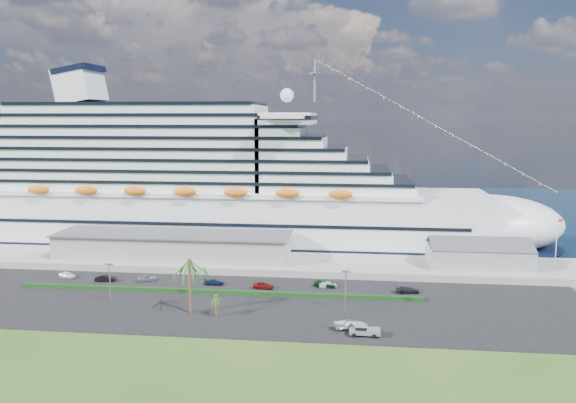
# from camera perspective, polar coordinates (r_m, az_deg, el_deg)

# --- Properties ---
(ground) EXTENTS (420.00, 420.00, 0.00)m
(ground) POSITION_cam_1_polar(r_m,az_deg,el_deg) (107.16, -5.21, -12.16)
(ground) COLOR #30541C
(ground) RESTS_ON ground
(asphalt_lot) EXTENTS (140.00, 38.00, 0.12)m
(asphalt_lot) POSITION_cam_1_polar(r_m,az_deg,el_deg) (117.29, -4.11, -10.25)
(asphalt_lot) COLOR black
(asphalt_lot) RESTS_ON ground
(wharf) EXTENTS (240.00, 20.00, 1.80)m
(wharf) POSITION_cam_1_polar(r_m,az_deg,el_deg) (144.43, -2.00, -6.25)
(wharf) COLOR gray
(wharf) RESTS_ON ground
(water) EXTENTS (420.00, 160.00, 0.02)m
(water) POSITION_cam_1_polar(r_m,az_deg,el_deg) (232.12, 1.26, -0.79)
(water) COLOR #0B1D32
(water) RESTS_ON ground
(cruise_ship) EXTENTS (191.00, 38.00, 54.00)m
(cruise_ship) POSITION_cam_1_polar(r_m,az_deg,el_deg) (168.81, -8.07, 1.30)
(cruise_ship) COLOR silver
(cruise_ship) RESTS_ON ground
(terminal_building) EXTENTS (61.00, 15.00, 6.30)m
(terminal_building) POSITION_cam_1_polar(r_m,az_deg,el_deg) (149.10, -11.58, -4.32)
(terminal_building) COLOR gray
(terminal_building) RESTS_ON wharf
(port_shed) EXTENTS (24.00, 12.31, 7.37)m
(port_shed) POSITION_cam_1_polar(r_m,az_deg,el_deg) (145.49, 18.78, -5.18)
(port_shed) COLOR gray
(port_shed) RESTS_ON wharf
(flagpole) EXTENTS (1.08, 0.16, 12.00)m
(flagpole) POSITION_cam_1_polar(r_m,az_deg,el_deg) (149.59, 25.64, -3.69)
(flagpole) COLOR silver
(flagpole) RESTS_ON wharf
(hedge) EXTENTS (88.00, 1.10, 0.90)m
(hedge) POSITION_cam_1_polar(r_m,az_deg,el_deg) (123.41, -7.39, -9.09)
(hedge) COLOR black
(hedge) RESTS_ON asphalt_lot
(lamp_post_left) EXTENTS (1.60, 0.35, 8.27)m
(lamp_post_left) POSITION_cam_1_polar(r_m,az_deg,el_deg) (121.17, -17.65, -7.41)
(lamp_post_left) COLOR gray
(lamp_post_left) RESTS_ON asphalt_lot
(lamp_post_right) EXTENTS (1.60, 0.35, 8.27)m
(lamp_post_right) POSITION_cam_1_polar(r_m,az_deg,el_deg) (110.96, 5.89, -8.52)
(lamp_post_right) COLOR gray
(lamp_post_right) RESTS_ON asphalt_lot
(palm_tall) EXTENTS (8.82, 8.82, 11.13)m
(palm_tall) POSITION_cam_1_polar(r_m,az_deg,el_deg) (110.38, -9.98, -6.61)
(palm_tall) COLOR #47301E
(palm_tall) RESTS_ON ground
(palm_short) EXTENTS (3.53, 3.53, 4.56)m
(palm_short) POSITION_cam_1_polar(r_m,az_deg,el_deg) (109.19, -7.32, -9.75)
(palm_short) COLOR #47301E
(palm_short) RESTS_ON ground
(parked_car_0) EXTENTS (4.36, 2.55, 1.39)m
(parked_car_0) POSITION_cam_1_polar(r_m,az_deg,el_deg) (143.97, -21.51, -6.94)
(parked_car_0) COLOR white
(parked_car_0) RESTS_ON asphalt_lot
(parked_car_1) EXTENTS (4.84, 2.10, 1.55)m
(parked_car_1) POSITION_cam_1_polar(r_m,az_deg,el_deg) (137.77, -18.04, -7.42)
(parked_car_1) COLOR black
(parked_car_1) RESTS_ON asphalt_lot
(parked_car_2) EXTENTS (4.96, 3.53, 1.25)m
(parked_car_2) POSITION_cam_1_polar(r_m,az_deg,el_deg) (135.60, -14.12, -7.57)
(parked_car_2) COLOR gray
(parked_car_2) RESTS_ON asphalt_lot
(parked_car_3) EXTENTS (4.61, 2.08, 1.31)m
(parked_car_3) POSITION_cam_1_polar(r_m,az_deg,el_deg) (129.68, -7.53, -8.12)
(parked_car_3) COLOR #122040
(parked_car_3) RESTS_ON asphalt_lot
(parked_car_4) EXTENTS (4.79, 2.31, 1.58)m
(parked_car_4) POSITION_cam_1_polar(r_m,az_deg,el_deg) (125.87, -2.53, -8.51)
(parked_car_4) COLOR maroon
(parked_car_4) RESTS_ON asphalt_lot
(parked_car_5) EXTENTS (4.03, 1.87, 1.28)m
(parked_car_5) POSITION_cam_1_polar(r_m,az_deg,el_deg) (126.98, 4.07, -8.43)
(parked_car_5) COLOR silver
(parked_car_5) RESTS_ON asphalt_lot
(parked_car_6) EXTENTS (5.48, 3.54, 1.40)m
(parked_car_6) POSITION_cam_1_polar(r_m,az_deg,el_deg) (127.40, 3.82, -8.35)
(parked_car_6) COLOR #0D3717
(parked_car_6) RESTS_ON asphalt_lot
(parked_car_7) EXTENTS (5.40, 2.90, 1.49)m
(parked_car_7) POSITION_cam_1_polar(r_m,az_deg,el_deg) (125.57, 12.04, -8.76)
(parked_car_7) COLOR black
(parked_car_7) RESTS_ON asphalt_lot
(pickup_truck) EXTENTS (5.40, 2.16, 1.90)m
(pickup_truck) POSITION_cam_1_polar(r_m,az_deg,el_deg) (100.95, 7.75, -12.83)
(pickup_truck) COLOR black
(pickup_truck) RESTS_ON asphalt_lot
(boat_trailer) EXTENTS (6.46, 4.75, 1.79)m
(boat_trailer) POSITION_cam_1_polar(r_m,az_deg,el_deg) (103.13, 6.22, -12.25)
(boat_trailer) COLOR gray
(boat_trailer) RESTS_ON asphalt_lot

